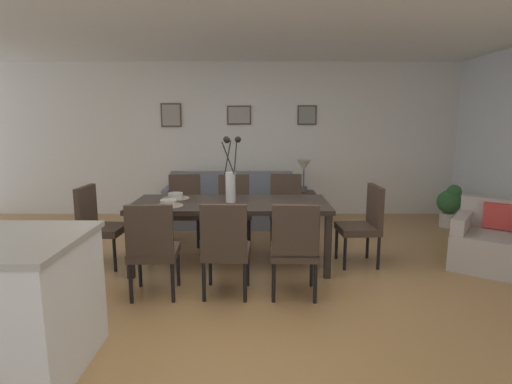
% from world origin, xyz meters
% --- Properties ---
extents(ground_plane, '(9.00, 9.00, 0.00)m').
position_xyz_m(ground_plane, '(0.00, 0.00, 0.00)').
color(ground_plane, '#A87A47').
extents(back_wall_panel, '(9.00, 0.10, 2.60)m').
position_xyz_m(back_wall_panel, '(0.00, 3.25, 1.30)').
color(back_wall_panel, silver).
rests_on(back_wall_panel, ground).
extents(ceiling_panel, '(9.00, 7.20, 0.08)m').
position_xyz_m(ceiling_panel, '(0.00, 0.40, 2.64)').
color(ceiling_panel, white).
extents(dining_table, '(2.20, 0.92, 0.74)m').
position_xyz_m(dining_table, '(-0.12, 0.65, 0.67)').
color(dining_table, black).
rests_on(dining_table, ground).
extents(dining_chair_near_left, '(0.46, 0.46, 0.92)m').
position_xyz_m(dining_chair_near_left, '(-0.79, -0.24, 0.51)').
color(dining_chair_near_left, '#3D2D23').
rests_on(dining_chair_near_left, ground).
extents(dining_chair_near_right, '(0.47, 0.47, 0.92)m').
position_xyz_m(dining_chair_near_right, '(-0.79, 1.50, 0.51)').
color(dining_chair_near_right, '#3D2D23').
rests_on(dining_chair_near_right, ground).
extents(dining_chair_far_left, '(0.46, 0.46, 0.92)m').
position_xyz_m(dining_chair_far_left, '(-0.12, -0.22, 0.51)').
color(dining_chair_far_left, '#3D2D23').
rests_on(dining_chair_far_left, ground).
extents(dining_chair_far_right, '(0.47, 0.47, 0.92)m').
position_xyz_m(dining_chair_far_right, '(-0.12, 1.51, 0.51)').
color(dining_chair_far_right, '#3D2D23').
rests_on(dining_chair_far_right, ground).
extents(dining_chair_mid_left, '(0.46, 0.46, 0.92)m').
position_xyz_m(dining_chair_mid_left, '(0.53, -0.24, 0.51)').
color(dining_chair_mid_left, '#3D2D23').
rests_on(dining_chair_mid_left, ground).
extents(dining_chair_mid_right, '(0.46, 0.46, 0.92)m').
position_xyz_m(dining_chair_mid_right, '(0.58, 1.54, 0.51)').
color(dining_chair_mid_right, '#3D2D23').
rests_on(dining_chair_mid_right, ground).
extents(dining_chair_head_west, '(0.47, 0.47, 0.92)m').
position_xyz_m(dining_chair_head_west, '(-1.64, 0.63, 0.51)').
color(dining_chair_head_west, '#3D2D23').
rests_on(dining_chair_head_west, ground).
extents(dining_chair_head_east, '(0.46, 0.46, 0.92)m').
position_xyz_m(dining_chair_head_east, '(1.42, 0.67, 0.51)').
color(dining_chair_head_east, '#3D2D23').
rests_on(dining_chair_head_east, ground).
extents(centerpiece_vase, '(0.21, 0.23, 0.73)m').
position_xyz_m(centerpiece_vase, '(-0.11, 0.65, 1.02)').
color(centerpiece_vase, silver).
rests_on(centerpiece_vase, dining_table).
extents(placemat_near_left, '(0.32, 0.32, 0.01)m').
position_xyz_m(placemat_near_left, '(-0.78, 0.44, 0.74)').
color(placemat_near_left, '#7F705B').
rests_on(placemat_near_left, dining_table).
extents(bowl_near_left, '(0.17, 0.17, 0.07)m').
position_xyz_m(bowl_near_left, '(-0.78, 0.44, 0.78)').
color(bowl_near_left, '#B2ADA3').
rests_on(bowl_near_left, dining_table).
extents(placemat_near_right, '(0.32, 0.32, 0.01)m').
position_xyz_m(placemat_near_right, '(-0.78, 0.85, 0.74)').
color(placemat_near_right, '#7F705B').
rests_on(placemat_near_right, dining_table).
extents(bowl_near_right, '(0.17, 0.17, 0.07)m').
position_xyz_m(bowl_near_right, '(-0.78, 0.85, 0.78)').
color(bowl_near_right, '#B2ADA3').
rests_on(bowl_near_right, dining_table).
extents(sofa, '(2.00, 0.84, 0.80)m').
position_xyz_m(sofa, '(-0.23, 2.54, 0.28)').
color(sofa, slate).
rests_on(sofa, ground).
extents(side_table, '(0.36, 0.36, 0.52)m').
position_xyz_m(side_table, '(0.92, 2.52, 0.26)').
color(side_table, '#33261E').
rests_on(side_table, ground).
extents(table_lamp, '(0.22, 0.22, 0.51)m').
position_xyz_m(table_lamp, '(0.92, 2.52, 0.89)').
color(table_lamp, '#4C4C51').
rests_on(table_lamp, side_table).
extents(armchair, '(1.11, 1.11, 0.75)m').
position_xyz_m(armchair, '(2.86, 0.58, 0.29)').
color(armchair, '#ADA399').
rests_on(armchair, ground).
extents(framed_picture_left, '(0.35, 0.03, 0.40)m').
position_xyz_m(framed_picture_left, '(-1.27, 3.18, 1.72)').
color(framed_picture_left, '#473828').
extents(framed_picture_center, '(0.41, 0.03, 0.32)m').
position_xyz_m(framed_picture_center, '(-0.12, 3.18, 1.72)').
color(framed_picture_center, '#473828').
extents(framed_picture_right, '(0.32, 0.03, 0.33)m').
position_xyz_m(framed_picture_right, '(1.04, 3.18, 1.72)').
color(framed_picture_right, '#473828').
extents(potted_plant, '(0.36, 0.36, 0.67)m').
position_xyz_m(potted_plant, '(3.16, 2.31, 0.37)').
color(potted_plant, silver).
rests_on(potted_plant, ground).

